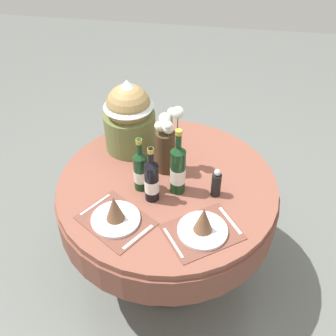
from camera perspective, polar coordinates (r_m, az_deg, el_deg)
ground at (r=2.79m, az=-0.09°, el=-13.39°), size 8.00×8.00×0.00m
dining_table at (r=2.32m, az=-0.11°, el=-4.56°), size 1.21×1.21×0.75m
place_setting_left at (r=2.02m, az=-7.28°, el=-6.33°), size 0.43×0.41×0.16m
place_setting_right at (r=1.96m, az=4.82°, el=-7.88°), size 0.43×0.41×0.16m
flower_vase at (r=2.20m, az=-0.22°, el=3.50°), size 0.14×0.13×0.38m
wine_bottle_left at (r=2.09m, az=1.38°, el=-0.13°), size 0.08×0.08×0.39m
wine_bottle_centre at (r=2.06m, az=-2.26°, el=-1.66°), size 0.07×0.07×0.32m
wine_bottle_right at (r=2.13m, az=-3.81°, el=-0.29°), size 0.07×0.07×0.32m
pepper_mill at (r=2.13m, az=6.65°, el=-2.12°), size 0.05×0.05×0.17m
gift_tub_back_left at (r=2.35m, az=-5.39°, el=7.52°), size 0.29×0.29×0.44m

